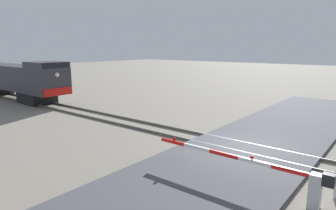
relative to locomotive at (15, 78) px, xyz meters
name	(u,v)px	position (x,y,z in m)	size (l,w,h in m)	color
ground_plane	(250,151)	(0.00, -25.05, -2.04)	(160.00, 160.00, 0.00)	gray
rail_track_left	(244,153)	(-0.72, -25.05, -1.97)	(0.08, 80.00, 0.15)	#59544C
rail_track_right	(256,146)	(0.72, -25.05, -1.97)	(0.08, 80.00, 0.15)	#59544C
road_surface	(250,149)	(0.00, -25.05, -1.97)	(36.00, 6.20, 0.15)	#47474C
locomotive	(15,78)	(0.00, 0.00, 0.00)	(2.78, 16.22, 3.88)	black
crossing_gate	(283,176)	(-3.94, -27.91, -1.22)	(0.36, 6.90, 1.30)	silver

